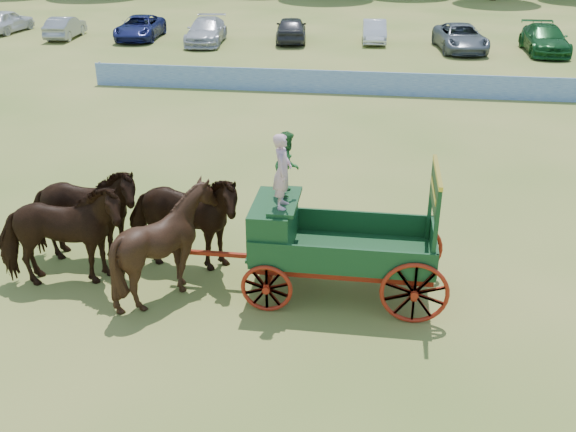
% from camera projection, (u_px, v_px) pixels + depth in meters
% --- Properties ---
extents(ground, '(160.00, 160.00, 0.00)m').
position_uv_depth(ground, '(394.00, 325.00, 13.02)').
color(ground, '#A8924C').
rests_on(ground, ground).
extents(horse_lead_left, '(3.12, 1.97, 2.44)m').
position_uv_depth(horse_lead_left, '(60.00, 237.00, 13.90)').
color(horse_lead_left, black).
rests_on(horse_lead_left, ground).
extents(horse_lead_right, '(3.01, 1.60, 2.44)m').
position_uv_depth(horse_lead_right, '(82.00, 215.00, 14.88)').
color(horse_lead_right, black).
rests_on(horse_lead_right, ground).
extents(horse_wheel_left, '(2.58, 2.39, 2.44)m').
position_uv_depth(horse_wheel_left, '(167.00, 244.00, 13.59)').
color(horse_wheel_left, black).
rests_on(horse_wheel_left, ground).
extents(horse_wheel_right, '(2.96, 1.47, 2.44)m').
position_uv_depth(horse_wheel_right, '(182.00, 221.00, 14.58)').
color(horse_wheel_right, black).
rests_on(horse_wheel_right, ground).
extents(farm_dray, '(6.00, 2.00, 3.70)m').
position_uv_depth(farm_dray, '(310.00, 227.00, 13.57)').
color(farm_dray, '#A52210').
rests_on(farm_dray, ground).
extents(sponsor_banner, '(26.00, 0.08, 1.05)m').
position_uv_depth(sponsor_banner, '(370.00, 83.00, 28.99)').
color(sponsor_banner, '#1E52A6').
rests_on(sponsor_banner, ground).
extents(parked_cars, '(37.07, 7.21, 1.59)m').
position_uv_depth(parked_cars, '(276.00, 31.00, 40.08)').
color(parked_cars, silver).
rests_on(parked_cars, ground).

